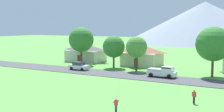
% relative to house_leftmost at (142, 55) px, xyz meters
% --- Properties ---
extents(road_strip, '(160.00, 6.84, 0.08)m').
position_rel_house_leftmost_xyz_m(road_strip, '(9.74, -13.71, -2.48)').
color(road_strip, '#424247').
rests_on(road_strip, ground).
extents(mountain_far_east_ridge, '(91.40, 91.40, 23.32)m').
position_rel_house_leftmost_xyz_m(mountain_far_east_ridge, '(-5.32, 105.13, 9.14)').
color(mountain_far_east_ridge, gray).
rests_on(mountain_far_east_ridge, ground).
extents(house_leftmost, '(8.84, 7.87, 4.87)m').
position_rel_house_leftmost_xyz_m(house_leftmost, '(0.00, 0.00, 0.00)').
color(house_leftmost, beige).
rests_on(house_leftmost, ground).
extents(house_right_center, '(10.05, 6.62, 4.69)m').
position_rel_house_leftmost_xyz_m(house_right_center, '(-15.83, -0.46, -0.09)').
color(house_right_center, beige).
rests_on(house_right_center, ground).
extents(tree_near_left, '(6.00, 6.00, 9.08)m').
position_rel_house_leftmost_xyz_m(tree_near_left, '(-13.44, -5.78, 3.54)').
color(tree_near_left, '#4C3823').
rests_on(tree_near_left, ground).
extents(tree_left_of_center, '(6.33, 6.33, 9.23)m').
position_rel_house_leftmost_xyz_m(tree_left_of_center, '(16.99, -7.59, 3.54)').
color(tree_left_of_center, brown).
rests_on(tree_left_of_center, ground).
extents(tree_center, '(4.89, 4.89, 7.21)m').
position_rel_house_leftmost_xyz_m(tree_center, '(-4.10, -6.60, 2.22)').
color(tree_center, brown).
rests_on(tree_center, ground).
extents(tree_near_right, '(4.41, 4.41, 7.23)m').
position_rel_house_leftmost_xyz_m(tree_near_right, '(2.04, -8.06, 2.48)').
color(tree_near_right, '#4C3823').
rests_on(tree_near_right, ground).
extents(parked_car_white_mid_east, '(4.20, 2.09, 1.68)m').
position_rel_house_leftmost_xyz_m(parked_car_white_mid_east, '(-9.00, -12.96, -1.65)').
color(parked_car_white_mid_east, white).
rests_on(parked_car_white_mid_east, road_strip).
extents(pickup_truck_white_west_side, '(5.21, 2.34, 1.99)m').
position_rel_house_leftmost_xyz_m(pickup_truck_white_west_side, '(9.16, -12.46, -1.46)').
color(pickup_truck_white_west_side, white).
rests_on(pickup_truck_white_west_side, road_strip).
extents(watcher_person, '(0.56, 0.24, 1.68)m').
position_rel_house_leftmost_xyz_m(watcher_person, '(17.97, -27.01, -1.64)').
color(watcher_person, black).
rests_on(watcher_person, ground).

